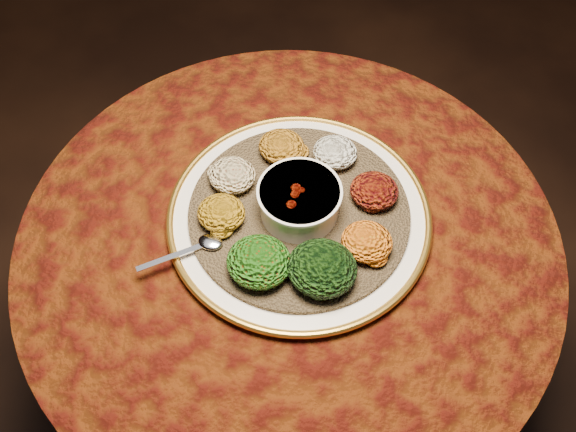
# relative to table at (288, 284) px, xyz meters

# --- Properties ---
(table) EXTENTS (0.96, 0.96, 0.73)m
(table) POSITION_rel_table_xyz_m (0.00, 0.00, 0.00)
(table) COLOR black
(table) RESTS_ON ground
(platter) EXTENTS (0.47, 0.47, 0.02)m
(platter) POSITION_rel_table_xyz_m (0.01, 0.04, 0.19)
(platter) COLOR silver
(platter) RESTS_ON table
(injera) EXTENTS (0.47, 0.47, 0.01)m
(injera) POSITION_rel_table_xyz_m (0.01, 0.04, 0.20)
(injera) COLOR brown
(injera) RESTS_ON platter
(stew_bowl) EXTENTS (0.15, 0.15, 0.06)m
(stew_bowl) POSITION_rel_table_xyz_m (0.01, 0.04, 0.24)
(stew_bowl) COLOR silver
(stew_bowl) RESTS_ON injera
(spoon) EXTENTS (0.12, 0.10, 0.01)m
(spoon) POSITION_rel_table_xyz_m (-0.12, -0.08, 0.21)
(spoon) COLOR silver
(spoon) RESTS_ON injera
(portion_ayib) EXTENTS (0.08, 0.08, 0.04)m
(portion_ayib) POSITION_rel_table_xyz_m (0.04, 0.17, 0.23)
(portion_ayib) COLOR silver
(portion_ayib) RESTS_ON injera
(portion_kitfo) EXTENTS (0.09, 0.08, 0.04)m
(portion_kitfo) POSITION_rel_table_xyz_m (0.13, 0.10, 0.23)
(portion_kitfo) COLOR black
(portion_kitfo) RESTS_ON injera
(portion_tikil) EXTENTS (0.09, 0.08, 0.04)m
(portion_tikil) POSITION_rel_table_xyz_m (0.14, -0.00, 0.23)
(portion_tikil) COLOR #BC890F
(portion_tikil) RESTS_ON injera
(portion_gomen) EXTENTS (0.11, 0.11, 0.06)m
(portion_gomen) POSITION_rel_table_xyz_m (0.08, -0.08, 0.24)
(portion_gomen) COLOR black
(portion_gomen) RESTS_ON injera
(portion_mixveg) EXTENTS (0.11, 0.10, 0.05)m
(portion_mixveg) POSITION_rel_table_xyz_m (-0.02, -0.10, 0.23)
(portion_mixveg) COLOR maroon
(portion_mixveg) RESTS_ON injera
(portion_kik) EXTENTS (0.08, 0.08, 0.04)m
(portion_kik) POSITION_rel_table_xyz_m (-0.11, -0.02, 0.23)
(portion_kik) COLOR #A26D0E
(portion_kik) RESTS_ON injera
(portion_timatim) EXTENTS (0.09, 0.08, 0.04)m
(portion_timatim) POSITION_rel_table_xyz_m (-0.12, 0.06, 0.23)
(portion_timatim) COLOR maroon
(portion_timatim) RESTS_ON injera
(portion_shiro) EXTENTS (0.09, 0.08, 0.04)m
(portion_shiro) POSITION_rel_table_xyz_m (-0.06, 0.15, 0.23)
(portion_shiro) COLOR #A36113
(portion_shiro) RESTS_ON injera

